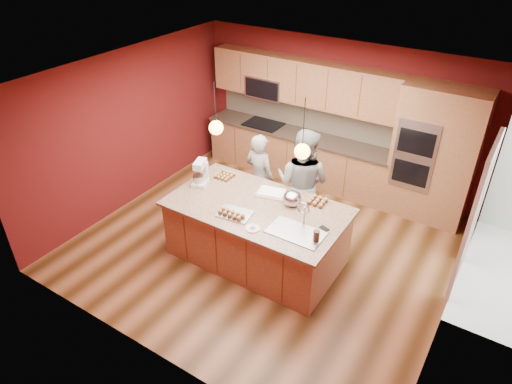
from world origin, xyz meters
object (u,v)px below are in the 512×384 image
Objects in this scene: island at (258,232)px; stand_mixer at (200,174)px; person_left at (260,177)px; mixing_bowl at (292,198)px; person_right at (302,183)px.

island is 1.24m from stand_mixer.
mixing_bowl is at bearing 152.31° from person_left.
person_left is at bearing 145.20° from mixing_bowl.
person_left reaches higher than island.
person_right is at bearing 104.73° from mixing_bowl.
person_right is at bearing -172.89° from person_left.
person_left is 0.85× the size of person_right.
island is at bearing -142.66° from mixing_bowl.
island is 1.41× the size of person_right.
mixing_bowl is (0.39, 0.30, 0.57)m from island.
stand_mixer is (-0.49, -0.92, 0.34)m from person_left.
island is at bearing 74.52° from person_right.
person_left is 1.21m from mixing_bowl.
island reaches higher than mixing_bowl.
stand_mixer is at bearing 177.21° from island.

